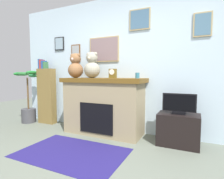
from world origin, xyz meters
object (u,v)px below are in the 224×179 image
(potted_plant, at_px, (28,104))
(teddy_bear_grey, at_px, (76,67))
(tv_stand, at_px, (178,130))
(candle_jar, at_px, (137,75))
(fireplace, at_px, (104,106))
(teddy_bear_brown, at_px, (92,66))
(television, at_px, (179,105))
(bookshelf, at_px, (47,95))
(mantel_clock, at_px, (113,73))

(potted_plant, bearing_deg, teddy_bear_grey, 1.73)
(tv_stand, bearing_deg, candle_jar, -179.72)
(fireplace, height_order, teddy_bear_brown, teddy_bear_brown)
(television, relative_size, teddy_bear_grey, 1.03)
(bookshelf, distance_m, tv_stand, 2.88)
(fireplace, distance_m, television, 1.34)
(candle_jar, xyz_separation_m, teddy_bear_grey, (-1.28, -0.00, 0.17))
(fireplace, bearing_deg, potted_plant, -178.28)
(fireplace, distance_m, teddy_bear_grey, 0.96)
(candle_jar, height_order, teddy_bear_brown, teddy_bear_brown)
(tv_stand, relative_size, teddy_bear_brown, 1.27)
(mantel_clock, bearing_deg, teddy_bear_brown, 179.89)
(potted_plant, bearing_deg, television, 0.75)
(bookshelf, distance_m, potted_plant, 0.51)
(bookshelf, bearing_deg, candle_jar, -2.72)
(bookshelf, xyz_separation_m, teddy_bear_brown, (1.28, -0.10, 0.61))
(bookshelf, distance_m, candle_jar, 2.22)
(potted_plant, distance_m, teddy_bear_grey, 1.58)
(fireplace, xyz_separation_m, teddy_bear_brown, (-0.24, -0.02, 0.74))
(fireplace, relative_size, tv_stand, 2.51)
(bookshelf, height_order, mantel_clock, bookshelf)
(fireplace, distance_m, potted_plant, 1.95)
(teddy_bear_brown, bearing_deg, fireplace, 4.46)
(tv_stand, bearing_deg, mantel_clock, -179.76)
(tv_stand, height_order, teddy_bear_grey, teddy_bear_grey)
(tv_stand, relative_size, mantel_clock, 3.74)
(fireplace, xyz_separation_m, tv_stand, (1.33, -0.01, -0.28))
(fireplace, relative_size, potted_plant, 1.31)
(potted_plant, xyz_separation_m, teddy_bear_grey, (1.33, 0.04, 0.84))
(potted_plant, xyz_separation_m, tv_stand, (3.28, 0.04, -0.17))
(potted_plant, distance_m, teddy_bear_brown, 1.91)
(tv_stand, xyz_separation_m, candle_jar, (-0.68, -0.00, 0.85))
(candle_jar, height_order, mantel_clock, mantel_clock)
(bookshelf, bearing_deg, television, -2.04)
(teddy_bear_grey, bearing_deg, television, 0.08)
(tv_stand, relative_size, candle_jar, 6.51)
(tv_stand, xyz_separation_m, mantel_clock, (-1.13, -0.00, 0.88))
(bookshelf, distance_m, mantel_clock, 1.78)
(candle_jar, relative_size, mantel_clock, 0.57)
(potted_plant, relative_size, teddy_bear_grey, 2.47)
(tv_stand, height_order, teddy_bear_brown, teddy_bear_brown)
(fireplace, bearing_deg, teddy_bear_brown, -175.54)
(teddy_bear_grey, bearing_deg, mantel_clock, -0.06)
(fireplace, xyz_separation_m, mantel_clock, (0.20, -0.02, 0.60))
(potted_plant, height_order, television, potted_plant)
(bookshelf, height_order, tv_stand, bookshelf)
(teddy_bear_brown, bearing_deg, mantel_clock, -0.11)
(fireplace, bearing_deg, bookshelf, 176.77)
(fireplace, xyz_separation_m, potted_plant, (-1.95, -0.06, -0.11))
(candle_jar, bearing_deg, teddy_bear_brown, -179.96)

